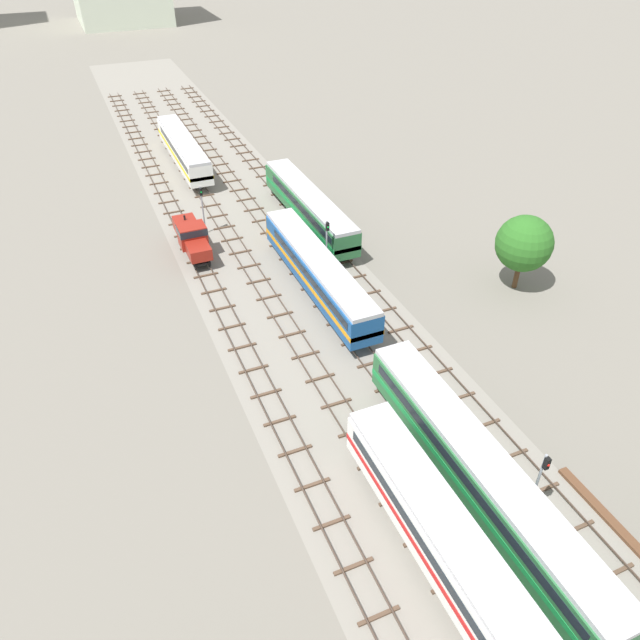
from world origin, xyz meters
name	(u,v)px	position (x,y,z in m)	size (l,w,h in m)	color
ground_plane	(259,247)	(0.00, 56.00, 0.00)	(480.00, 480.00, 0.00)	slate
ballast_bed	(259,247)	(0.00, 56.00, 0.00)	(17.15, 176.00, 0.01)	gray
track_far_left	(195,253)	(-6.57, 57.00, 0.14)	(2.40, 126.00, 0.29)	#47382D
track_left	(236,245)	(-2.19, 57.00, 0.14)	(2.40, 126.00, 0.29)	#47382D
track_centre_left	(275,237)	(2.19, 57.00, 0.14)	(2.40, 126.00, 0.29)	#47382D
track_centre	(313,230)	(6.57, 57.00, 0.14)	(2.40, 126.00, 0.29)	#47382D
passenger_coach_left_nearest	(466,571)	(-2.19, 15.70, 2.61)	(2.96, 22.00, 3.80)	white
passenger_coach_centre_left_near	(480,472)	(2.19, 20.65, 2.61)	(2.96, 22.00, 3.80)	#286638
diesel_railcar_centre_left_mid	(318,270)	(2.19, 45.33, 2.60)	(2.96, 20.50, 3.80)	#194C8C
shunter_loco_far_left_midfar	(192,236)	(-6.57, 57.27, 2.01)	(2.74, 8.46, 3.10)	maroon
diesel_railcar_centre_far	(309,205)	(6.57, 58.17, 2.60)	(2.96, 20.50, 3.80)	#286638
diesel_railcar_left_farther	(183,148)	(-2.19, 80.65, 2.60)	(2.96, 20.50, 3.80)	white
signal_post_nearest	(327,241)	(4.38, 48.27, 3.60)	(0.28, 0.47, 5.69)	gray
signal_post_near	(202,204)	(-4.38, 61.10, 3.42)	(0.28, 0.47, 5.39)	gray
signal_post_mid	(539,479)	(4.38, 18.35, 3.47)	(0.28, 0.47, 5.48)	gray
lineside_tree_0	(524,244)	(19.73, 39.16, 4.65)	(5.13, 5.13, 7.23)	#4C331E
spare_rail_bundle	(622,532)	(8.73, 15.26, 0.12)	(0.60, 10.00, 0.24)	brown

